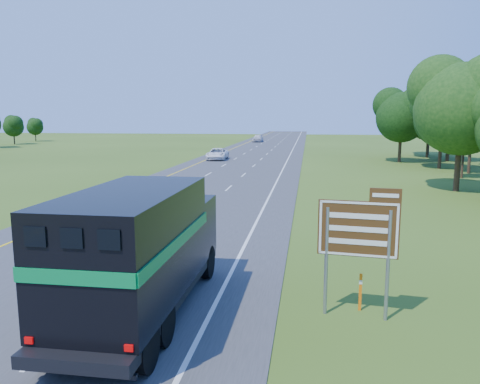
% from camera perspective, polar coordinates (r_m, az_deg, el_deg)
% --- Properties ---
extents(road, '(15.00, 260.00, 0.04)m').
position_cam_1_polar(road, '(59.56, 0.29, 3.53)').
color(road, '#38383A').
rests_on(road, ground).
extents(lane_markings, '(11.15, 260.00, 0.01)m').
position_cam_1_polar(lane_markings, '(59.55, 0.29, 3.56)').
color(lane_markings, yellow).
rests_on(lane_markings, road).
extents(horse_truck, '(2.84, 8.77, 3.87)m').
position_cam_1_polar(horse_truck, '(14.02, -11.98, -6.70)').
color(horse_truck, black).
rests_on(horse_truck, road).
extents(white_suv, '(2.86, 5.73, 1.56)m').
position_cam_1_polar(white_suv, '(64.37, -2.78, 4.66)').
color(white_suv, white).
rests_on(white_suv, road).
extents(far_car, '(2.23, 5.27, 1.78)m').
position_cam_1_polar(far_car, '(109.42, 2.20, 6.59)').
color(far_car, silver).
rests_on(far_car, road).
extents(exit_sign, '(2.29, 0.35, 3.91)m').
position_cam_1_polar(exit_sign, '(14.01, 14.34, -5.00)').
color(exit_sign, gray).
rests_on(exit_sign, ground).
extents(delineator, '(0.10, 0.05, 1.18)m').
position_cam_1_polar(delineator, '(15.07, 14.46, -11.58)').
color(delineator, orange).
rests_on(delineator, ground).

